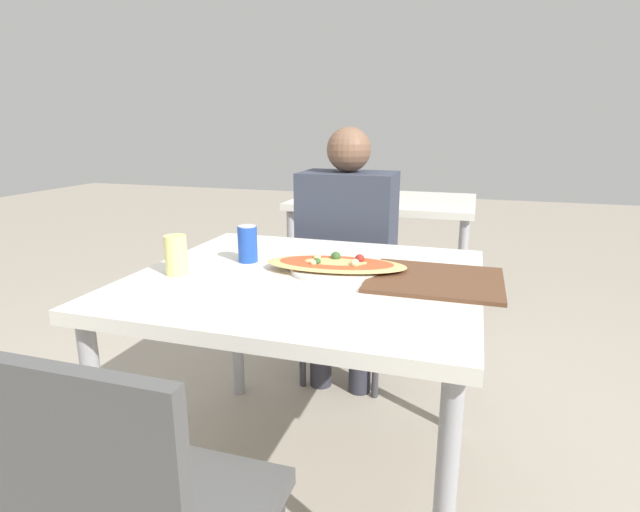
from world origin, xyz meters
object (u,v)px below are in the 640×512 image
dining_table (306,297)px  pizza_main (336,266)px  soda_can (248,244)px  chair_far_seated (352,273)px  person_seated (347,237)px  drink_glass (176,255)px

dining_table → pizza_main: 0.14m
soda_can → chair_far_seated: bearing=74.8°
person_seated → dining_table: bearing=93.9°
chair_far_seated → soda_can: (-0.19, -0.72, 0.29)m
soda_can → drink_glass: same height
pizza_main → soda_can: 0.32m
dining_table → person_seated: bearing=93.9°
chair_far_seated → soda_can: bearing=74.8°
drink_glass → dining_table: bearing=15.8°
chair_far_seated → pizza_main: bearing=99.5°
dining_table → drink_glass: drink_glass is taller
soda_can → person_seated: bearing=72.2°
dining_table → pizza_main: (0.08, 0.07, 0.09)m
soda_can → drink_glass: (-0.15, -0.20, -0.00)m
pizza_main → soda_can: size_ratio=3.74×
person_seated → soda_can: 0.64m
dining_table → chair_far_seated: bearing=93.3°
chair_far_seated → person_seated: person_seated is taller
pizza_main → dining_table: bearing=-139.9°
person_seated → soda_can: person_seated is taller
dining_table → chair_far_seated: size_ratio=1.22×
person_seated → pizza_main: bearing=101.2°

